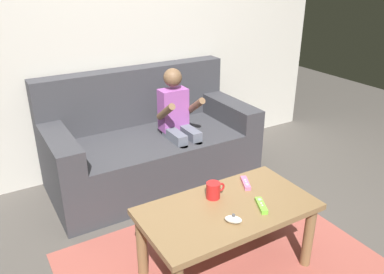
# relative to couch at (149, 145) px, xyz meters

# --- Properties ---
(wall_back) EXTENTS (4.06, 0.05, 2.50)m
(wall_back) POSITION_rel_couch_xyz_m (-0.05, 0.39, 0.94)
(wall_back) COLOR beige
(wall_back) RESTS_ON ground
(couch) EXTENTS (1.62, 0.80, 0.89)m
(couch) POSITION_rel_couch_xyz_m (0.00, 0.00, 0.00)
(couch) COLOR #38383D
(couch) RESTS_ON ground
(person_seated_on_couch) EXTENTS (0.31, 0.38, 0.94)m
(person_seated_on_couch) POSITION_rel_couch_xyz_m (0.18, -0.18, 0.24)
(person_seated_on_couch) COLOR slate
(person_seated_on_couch) RESTS_ON ground
(coffee_table) EXTENTS (0.97, 0.52, 0.44)m
(coffee_table) POSITION_rel_couch_xyz_m (-0.08, -1.20, 0.06)
(coffee_table) COLOR brown
(coffee_table) RESTS_ON ground
(area_rug) EXTENTS (1.78, 1.33, 0.01)m
(area_rug) POSITION_rel_couch_xyz_m (-0.08, -1.20, -0.30)
(area_rug) COLOR #9E4C42
(area_rug) RESTS_ON ground
(game_remote_pink_near_edge) EXTENTS (0.09, 0.14, 0.03)m
(game_remote_pink_near_edge) POSITION_rel_couch_xyz_m (0.15, -1.07, 0.14)
(game_remote_pink_near_edge) COLOR pink
(game_remote_pink_near_edge) RESTS_ON coffee_table
(nunchuk_white) EXTENTS (0.09, 0.10, 0.05)m
(nunchuk_white) POSITION_rel_couch_xyz_m (-0.14, -1.33, 0.15)
(nunchuk_white) COLOR white
(nunchuk_white) RESTS_ON coffee_table
(game_remote_lime_far_corner) EXTENTS (0.09, 0.14, 0.03)m
(game_remote_lime_far_corner) POSITION_rel_couch_xyz_m (0.07, -1.30, 0.14)
(game_remote_lime_far_corner) COLOR #72C638
(game_remote_lime_far_corner) RESTS_ON coffee_table
(coffee_mug) EXTENTS (0.12, 0.08, 0.09)m
(coffee_mug) POSITION_rel_couch_xyz_m (-0.09, -1.08, 0.18)
(coffee_mug) COLOR red
(coffee_mug) RESTS_ON coffee_table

